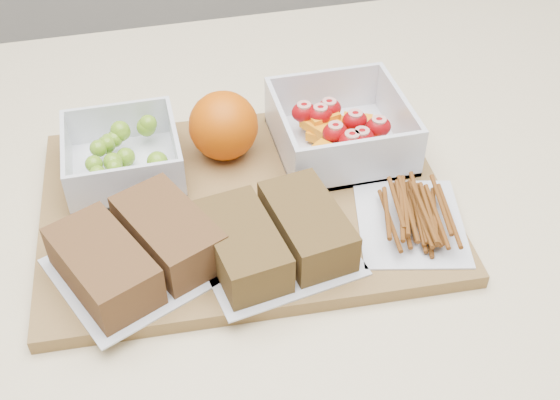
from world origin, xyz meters
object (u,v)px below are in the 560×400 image
(grape_container, at_px, (124,155))
(fruit_container, at_px, (340,131))
(sandwich_bag_center, at_px, (275,236))
(sandwich_bag_left, at_px, (137,250))
(cutting_board, at_px, (245,204))
(orange, at_px, (223,126))
(pretzel_bag, at_px, (412,213))

(grape_container, xyz_separation_m, fruit_container, (0.24, -0.02, 0.00))
(grape_container, height_order, sandwich_bag_center, grape_container)
(grape_container, xyz_separation_m, sandwich_bag_center, (0.13, -0.16, 0.00))
(fruit_container, relative_size, sandwich_bag_left, 0.75)
(grape_container, distance_m, fruit_container, 0.24)
(cutting_board, bearing_deg, orange, 97.41)
(pretzel_bag, bearing_deg, orange, 135.82)
(orange, bearing_deg, pretzel_bag, -44.18)
(sandwich_bag_left, xyz_separation_m, sandwich_bag_center, (0.13, -0.01, -0.00))
(sandwich_bag_left, bearing_deg, fruit_container, 28.80)
(cutting_board, bearing_deg, sandwich_bag_center, -77.53)
(sandwich_bag_center, bearing_deg, orange, 96.76)
(sandwich_bag_left, distance_m, sandwich_bag_center, 0.13)
(sandwich_bag_left, relative_size, sandwich_bag_center, 1.16)
(orange, bearing_deg, sandwich_bag_left, -125.99)
(orange, bearing_deg, fruit_container, -8.99)
(cutting_board, height_order, orange, orange)
(cutting_board, relative_size, fruit_container, 2.95)
(cutting_board, height_order, fruit_container, fruit_container)
(sandwich_bag_center, bearing_deg, grape_container, 129.32)
(fruit_container, bearing_deg, grape_container, 176.33)
(grape_container, height_order, fruit_container, fruit_container)
(fruit_container, height_order, sandwich_bag_center, fruit_container)
(cutting_board, height_order, sandwich_bag_center, sandwich_bag_center)
(grape_container, bearing_deg, sandwich_bag_left, -89.73)
(fruit_container, xyz_separation_m, sandwich_bag_center, (-0.11, -0.14, -0.00))
(sandwich_bag_center, bearing_deg, cutting_board, 99.24)
(sandwich_bag_center, bearing_deg, fruit_container, 52.75)
(sandwich_bag_center, xyz_separation_m, pretzel_bag, (0.14, 0.01, -0.01))
(fruit_container, height_order, sandwich_bag_left, fruit_container)
(cutting_board, bearing_deg, grape_container, 150.24)
(cutting_board, height_order, sandwich_bag_left, sandwich_bag_left)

